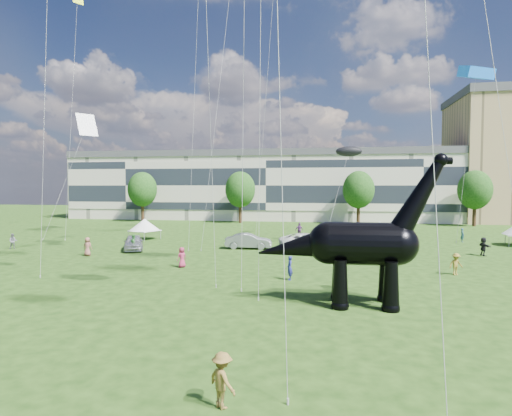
# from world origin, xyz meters

# --- Properties ---
(ground) EXTENTS (220.00, 220.00, 0.00)m
(ground) POSITION_xyz_m (0.00, 0.00, 0.00)
(ground) COLOR #16330C
(ground) RESTS_ON ground
(terrace_row) EXTENTS (78.00, 11.00, 12.00)m
(terrace_row) POSITION_xyz_m (-8.00, 62.00, 6.00)
(terrace_row) COLOR beige
(terrace_row) RESTS_ON ground
(tree_far_left) EXTENTS (5.20, 5.20, 9.44)m
(tree_far_left) POSITION_xyz_m (-30.00, 53.00, 6.29)
(tree_far_left) COLOR #382314
(tree_far_left) RESTS_ON ground
(tree_mid_left) EXTENTS (5.20, 5.20, 9.44)m
(tree_mid_left) POSITION_xyz_m (-12.00, 53.00, 6.29)
(tree_mid_left) COLOR #382314
(tree_mid_left) RESTS_ON ground
(tree_mid_right) EXTENTS (5.20, 5.20, 9.44)m
(tree_mid_right) POSITION_xyz_m (8.00, 53.00, 6.29)
(tree_mid_right) COLOR #382314
(tree_mid_right) RESTS_ON ground
(tree_far_right) EXTENTS (5.20, 5.20, 9.44)m
(tree_far_right) POSITION_xyz_m (26.00, 53.00, 6.29)
(tree_far_right) COLOR #382314
(tree_far_right) RESTS_ON ground
(dinosaur_sculpture) EXTENTS (10.30, 2.84, 8.47)m
(dinosaur_sculpture) POSITION_xyz_m (4.43, 3.95, 3.20)
(dinosaur_sculpture) COLOR black
(dinosaur_sculpture) RESTS_ON ground
(car_silver) EXTENTS (3.50, 4.88, 1.54)m
(car_silver) POSITION_xyz_m (-16.22, 20.35, 0.77)
(car_silver) COLOR silver
(car_silver) RESTS_ON ground
(car_grey) EXTENTS (4.86, 2.03, 1.56)m
(car_grey) POSITION_xyz_m (-5.05, 23.25, 0.78)
(car_grey) COLOR gray
(car_grey) RESTS_ON ground
(car_white) EXTENTS (6.44, 3.99, 1.66)m
(car_white) POSITION_xyz_m (1.07, 23.60, 0.83)
(car_white) COLOR silver
(car_white) RESTS_ON ground
(car_dark) EXTENTS (2.24, 4.70, 1.32)m
(car_dark) POSITION_xyz_m (4.25, 23.32, 0.66)
(car_dark) COLOR #595960
(car_dark) RESTS_ON ground
(gazebo_near) EXTENTS (5.47, 5.47, 2.87)m
(gazebo_near) POSITION_xyz_m (8.14, 24.82, 2.02)
(gazebo_near) COLOR white
(gazebo_near) RESTS_ON ground
(gazebo_left) EXTENTS (4.70, 4.70, 2.50)m
(gazebo_left) POSITION_xyz_m (-18.77, 28.69, 1.76)
(gazebo_left) COLOR white
(gazebo_left) RESTS_ON ground
(visitors) EXTENTS (47.70, 42.10, 1.89)m
(visitors) POSITION_xyz_m (-1.57, 16.49, 0.84)
(visitors) COLOR brown
(visitors) RESTS_ON ground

